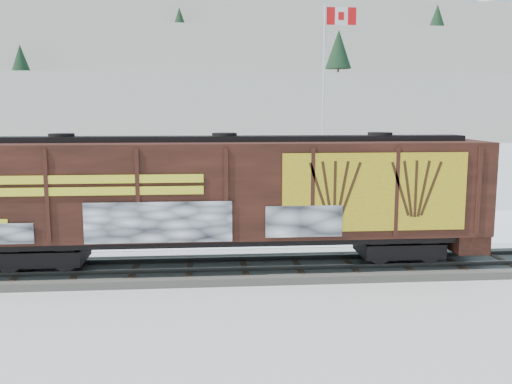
{
  "coord_description": "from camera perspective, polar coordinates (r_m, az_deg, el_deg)",
  "views": [
    {
      "loc": [
        -3.29,
        -20.63,
        6.11
      ],
      "look_at": [
        -1.29,
        3.0,
        2.6
      ],
      "focal_mm": 40.0,
      "sensor_mm": 36.0,
      "label": 1
    }
  ],
  "objects": [
    {
      "name": "ground",
      "position": [
        21.76,
        4.1,
        -7.91
      ],
      "size": [
        500.0,
        500.0,
        0.0
      ],
      "primitive_type": "plane",
      "color": "white",
      "rests_on": "ground"
    },
    {
      "name": "rail_track",
      "position": [
        21.72,
        4.1,
        -7.54
      ],
      "size": [
        50.0,
        3.4,
        0.43
      ],
      "color": "#59544C",
      "rests_on": "ground"
    },
    {
      "name": "parking_strip",
      "position": [
        28.97,
        1.8,
        -3.73
      ],
      "size": [
        40.0,
        8.0,
        0.03
      ],
      "primitive_type": "cube",
      "color": "white",
      "rests_on": "ground"
    },
    {
      "name": "hillside",
      "position": [
        160.66,
        -3.74,
        11.35
      ],
      "size": [
        360.0,
        110.0,
        93.0
      ],
      "color": "white",
      "rests_on": "ground"
    },
    {
      "name": "hopper_railcar",
      "position": [
        20.86,
        -3.11,
        -0.08
      ],
      "size": [
        19.12,
        3.06,
        4.68
      ],
      "color": "black",
      "rests_on": "rail_track"
    },
    {
      "name": "flagpole",
      "position": [
        34.42,
        6.89,
        5.69
      ],
      "size": [
        2.3,
        0.9,
        12.09
      ],
      "color": "silver",
      "rests_on": "ground"
    },
    {
      "name": "car_silver",
      "position": [
        29.39,
        -1.62,
        -1.9
      ],
      "size": [
        4.96,
        2.41,
        1.63
      ],
      "primitive_type": "imported",
      "rotation": [
        0.0,
        0.0,
        1.47
      ],
      "color": "silver",
      "rests_on": "parking_strip"
    },
    {
      "name": "car_white",
      "position": [
        29.48,
        9.53,
        -2.23
      ],
      "size": [
        4.44,
        2.91,
        1.38
      ],
      "primitive_type": "imported",
      "rotation": [
        0.0,
        0.0,
        1.95
      ],
      "color": "silver",
      "rests_on": "parking_strip"
    },
    {
      "name": "car_dark",
      "position": [
        30.03,
        10.77,
        -1.99
      ],
      "size": [
        5.45,
        4.0,
        1.47
      ],
      "primitive_type": "imported",
      "rotation": [
        0.0,
        0.0,
        2.01
      ],
      "color": "black",
      "rests_on": "parking_strip"
    }
  ]
}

